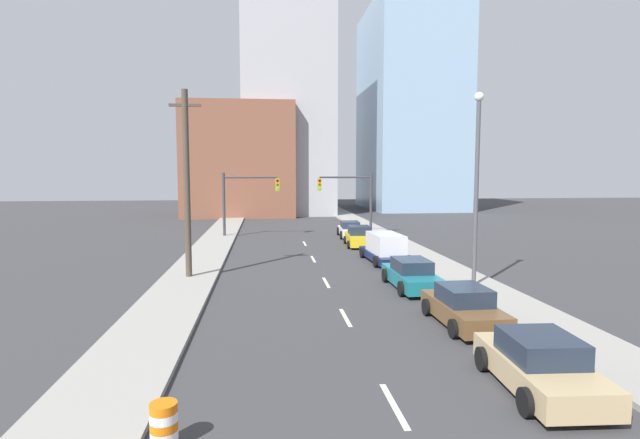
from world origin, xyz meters
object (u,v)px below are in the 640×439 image
(street_lamp, at_px, (477,178))
(sedan_tan, at_px, (540,365))
(box_truck_navy, at_px, (385,248))
(sedan_yellow, at_px, (359,237))
(traffic_signal_right, at_px, (354,194))
(traffic_barrel, at_px, (164,426))
(sedan_teal, at_px, (411,275))
(traffic_signal_left, at_px, (241,195))
(sedan_brown, at_px, (464,307))
(sedan_white, at_px, (350,230))
(utility_pole_left_mid, at_px, (187,184))

(street_lamp, xyz_separation_m, sedan_tan, (-3.03, -11.13, -4.69))
(box_truck_navy, xyz_separation_m, sedan_yellow, (-0.31, 7.07, -0.19))
(traffic_signal_right, bearing_deg, traffic_barrel, -106.47)
(sedan_yellow, bearing_deg, traffic_barrel, -105.40)
(traffic_signal_right, relative_size, sedan_teal, 1.16)
(traffic_signal_right, relative_size, street_lamp, 0.60)
(traffic_barrel, height_order, sedan_yellow, sedan_yellow)
(box_truck_navy, bearing_deg, street_lamp, -72.92)
(traffic_signal_left, bearing_deg, sedan_yellow, -34.45)
(box_truck_navy, distance_m, sedan_yellow, 7.08)
(sedan_tan, relative_size, box_truck_navy, 0.80)
(sedan_brown, bearing_deg, street_lamp, 62.52)
(sedan_tan, bearing_deg, street_lamp, 77.88)
(sedan_tan, xyz_separation_m, box_truck_navy, (0.41, 18.42, 0.21))
(box_truck_navy, distance_m, sedan_white, 12.41)
(traffic_signal_left, height_order, street_lamp, street_lamp)
(utility_pole_left_mid, relative_size, sedan_white, 2.07)
(traffic_barrel, bearing_deg, traffic_signal_right, 73.53)
(utility_pole_left_mid, distance_m, sedan_white, 20.19)
(traffic_signal_left, height_order, box_truck_navy, traffic_signal_left)
(box_truck_navy, xyz_separation_m, sedan_white, (-0.10, 12.41, -0.24))
(street_lamp, xyz_separation_m, sedan_white, (-2.73, 19.70, -4.72))
(traffic_signal_right, distance_m, street_lamp, 20.81)
(sedan_teal, height_order, sedan_white, sedan_teal)
(utility_pole_left_mid, distance_m, sedan_brown, 15.14)
(sedan_yellow, xyz_separation_m, sedan_white, (0.21, 5.34, -0.06))
(box_truck_navy, bearing_deg, traffic_signal_right, 85.41)
(traffic_signal_right, xyz_separation_m, sedan_tan, (-0.84, -31.75, -3.01))
(traffic_signal_right, xyz_separation_m, sedan_teal, (-0.82, -20.33, -3.02))
(sedan_tan, bearing_deg, traffic_signal_right, 91.63)
(sedan_yellow, bearing_deg, sedan_teal, -87.12)
(sedan_tan, xyz_separation_m, sedan_yellow, (0.10, 25.48, 0.02))
(sedan_brown, height_order, box_truck_navy, box_truck_navy)
(utility_pole_left_mid, xyz_separation_m, sedan_yellow, (11.11, 10.80, -4.34))
(traffic_signal_left, xyz_separation_m, street_lamp, (12.07, -20.63, 1.68))
(utility_pole_left_mid, relative_size, sedan_yellow, 2.26)
(sedan_teal, bearing_deg, box_truck_navy, 86.20)
(traffic_signal_right, height_order, sedan_brown, traffic_signal_right)
(sedan_teal, bearing_deg, traffic_signal_right, 87.08)
(traffic_signal_right, relative_size, sedan_yellow, 1.29)
(sedan_teal, height_order, sedan_yellow, sedan_yellow)
(traffic_signal_left, bearing_deg, traffic_barrel, -90.04)
(utility_pole_left_mid, relative_size, sedan_teal, 2.04)
(utility_pole_left_mid, height_order, sedan_brown, utility_pole_left_mid)
(traffic_signal_left, xyz_separation_m, sedan_yellow, (9.14, -6.27, -2.99))
(utility_pole_left_mid, xyz_separation_m, sedan_brown, (11.23, -9.17, -4.37))
(box_truck_navy, height_order, sedan_white, box_truck_navy)
(traffic_barrel, xyz_separation_m, street_lamp, (12.10, 12.85, 4.88))
(street_lamp, distance_m, sedan_yellow, 15.38)
(box_truck_navy, relative_size, sedan_yellow, 1.28)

